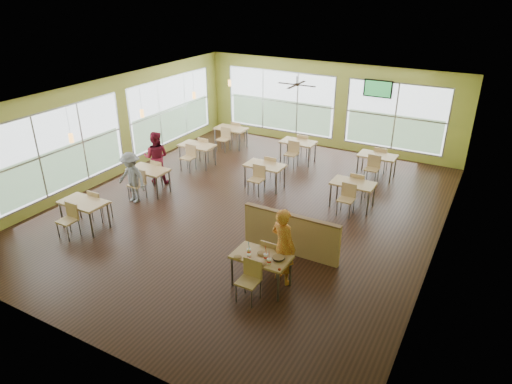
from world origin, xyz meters
TOP-DOWN VIEW (x-y plane):
  - room at (0.00, 0.00)m, footprint 12.00×12.04m
  - window_bays at (-2.65, 3.08)m, footprint 9.24×10.24m
  - main_table at (2.00, -3.00)m, footprint 1.22×1.52m
  - half_wall_divider at (2.00, -1.55)m, footprint 2.40×0.14m
  - dining_tables at (-1.05, 1.71)m, footprint 6.92×8.72m
  - pendant_lights at (-3.20, 0.68)m, footprint 0.11×7.31m
  - ceiling_fan at (-0.00, 3.00)m, footprint 1.25×1.25m
  - tv_backwall at (1.80, 5.90)m, footprint 1.00×0.07m
  - man_plaid at (2.31, -2.61)m, footprint 0.73×0.59m
  - patron_maroon at (-3.48, 0.21)m, footprint 1.00×0.91m
  - patron_grey at (-3.17, -1.24)m, footprint 1.01×0.62m
  - cup_blue at (1.74, -3.07)m, footprint 0.09×0.09m
  - cup_yellow at (1.84, -3.24)m, footprint 0.08×0.08m
  - cup_red_near at (2.15, -3.09)m, footprint 0.10×0.10m
  - cup_red_far at (2.28, -3.19)m, footprint 0.09×0.09m
  - food_basket at (2.37, -2.95)m, footprint 0.26×0.26m
  - ketchup_cup at (2.55, -3.27)m, footprint 0.06×0.06m
  - wrapper_left at (1.61, -3.30)m, footprint 0.19×0.17m
  - wrapper_mid at (1.99, -2.94)m, footprint 0.28×0.26m
  - wrapper_right at (2.18, -3.28)m, footprint 0.14×0.12m

SIDE VIEW (x-z plane):
  - half_wall_divider at x=2.00m, z-range 0.00..1.04m
  - dining_tables at x=-1.05m, z-range 0.20..1.07m
  - main_table at x=2.00m, z-range 0.20..1.07m
  - patron_grey at x=-3.17m, z-range 0.00..1.51m
  - ketchup_cup at x=2.55m, z-range 0.75..0.77m
  - wrapper_right at x=2.18m, z-range 0.75..0.78m
  - wrapper_left at x=1.61m, z-range 0.75..0.79m
  - wrapper_mid at x=1.99m, z-range 0.75..0.81m
  - food_basket at x=2.37m, z-range 0.75..0.81m
  - cup_yellow at x=1.84m, z-range 0.66..0.96m
  - cup_blue at x=1.74m, z-range 0.65..0.98m
  - cup_red_far at x=2.28m, z-range 0.65..0.99m
  - cup_red_near at x=2.15m, z-range 0.64..1.01m
  - patron_maroon at x=-3.48m, z-range 0.00..1.67m
  - man_plaid at x=2.31m, z-range 0.00..1.73m
  - window_bays at x=-2.65m, z-range 0.29..2.66m
  - room at x=0.00m, z-range 0.00..3.20m
  - tv_backwall at x=1.80m, z-range 2.15..2.75m
  - pendant_lights at x=-3.20m, z-range 2.02..2.88m
  - ceiling_fan at x=0.00m, z-range 2.80..3.09m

